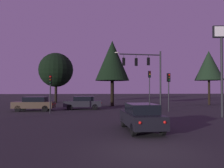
# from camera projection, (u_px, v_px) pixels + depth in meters

# --- Properties ---
(ground_plane) EXTENTS (168.00, 168.00, 0.00)m
(ground_plane) POSITION_uv_depth(u_px,v_px,m) (105.00, 105.00, 32.64)
(ground_plane) COLOR #262326
(ground_plane) RESTS_ON ground
(traffic_signal_mast_arm) EXTENTS (5.61, 0.67, 6.86)m
(traffic_signal_mast_arm) POSITION_uv_depth(u_px,v_px,m) (146.00, 68.00, 25.89)
(traffic_signal_mast_arm) COLOR #232326
(traffic_signal_mast_arm) RESTS_ON ground
(traffic_light_corner_left) EXTENTS (0.34, 0.37, 3.72)m
(traffic_light_corner_left) POSITION_uv_depth(u_px,v_px,m) (50.00, 86.00, 21.37)
(traffic_light_corner_left) COLOR #232326
(traffic_light_corner_left) RESTS_ON ground
(traffic_light_corner_right) EXTENTS (0.35, 0.38, 4.82)m
(traffic_light_corner_right) POSITION_uv_depth(u_px,v_px,m) (150.00, 82.00, 29.98)
(traffic_light_corner_right) COLOR #232326
(traffic_light_corner_right) RESTS_ON ground
(traffic_light_median) EXTENTS (0.36, 0.38, 4.02)m
(traffic_light_median) POSITION_uv_depth(u_px,v_px,m) (169.00, 84.00, 23.25)
(traffic_light_median) COLOR #232326
(traffic_light_median) RESTS_ON ground
(car_nearside_lane) EXTENTS (1.88, 4.30, 1.52)m
(car_nearside_lane) POSITION_uv_depth(u_px,v_px,m) (141.00, 117.00, 12.44)
(car_nearside_lane) COLOR black
(car_nearside_lane) RESTS_ON ground
(car_crossing_left) EXTENTS (4.41, 1.93, 1.52)m
(car_crossing_left) POSITION_uv_depth(u_px,v_px,m) (83.00, 102.00, 25.91)
(car_crossing_left) COLOR #232328
(car_crossing_left) RESTS_ON ground
(car_crossing_right) EXTENTS (4.45, 2.11, 1.52)m
(car_crossing_right) POSITION_uv_depth(u_px,v_px,m) (34.00, 104.00, 23.92)
(car_crossing_right) COLOR #473828
(car_crossing_right) RESTS_ON ground
(store_sign_illuminated) EXTENTS (1.42, 0.41, 7.66)m
(store_sign_illuminated) POSITION_uv_depth(u_px,v_px,m) (222.00, 51.00, 18.53)
(store_sign_illuminated) COLOR #232326
(store_sign_illuminated) RESTS_ON ground
(tree_behind_sign) EXTENTS (5.95, 5.95, 8.70)m
(tree_behind_sign) POSITION_uv_depth(u_px,v_px,m) (56.00, 70.00, 38.63)
(tree_behind_sign) COLOR black
(tree_behind_sign) RESTS_ON ground
(tree_left_far) EXTENTS (4.77, 4.77, 9.22)m
(tree_left_far) POSITION_uv_depth(u_px,v_px,m) (112.00, 61.00, 31.17)
(tree_left_far) COLOR black
(tree_left_far) RESTS_ON ground
(tree_center_horizon) EXTENTS (4.17, 4.17, 8.20)m
(tree_center_horizon) POSITION_uv_depth(u_px,v_px,m) (209.00, 66.00, 33.55)
(tree_center_horizon) COLOR black
(tree_center_horizon) RESTS_ON ground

